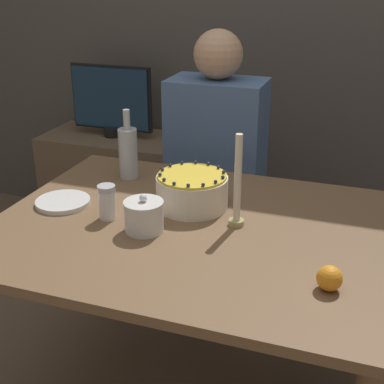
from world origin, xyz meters
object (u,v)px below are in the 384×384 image
at_px(sugar_bowl, 144,216).
at_px(candle, 237,189).
at_px(tv_monitor, 111,100).
at_px(bottle, 128,152).
at_px(sugar_shaker, 107,202).
at_px(cake, 192,191).
at_px(person_man_blue_shirt, 216,192).

height_order(sugar_bowl, candle, candle).
distance_m(candle, tv_monitor, 1.50).
bearing_deg(tv_monitor, sugar_bowl, -58.93).
height_order(candle, bottle, candle).
bearing_deg(sugar_shaker, cake, 37.66).
xyz_separation_m(candle, tv_monitor, (-1.00, 1.11, -0.06)).
bearing_deg(sugar_shaker, person_man_blue_shirt, 79.05).
xyz_separation_m(cake, sugar_bowl, (-0.08, -0.21, -0.01)).
distance_m(cake, sugar_shaker, 0.28).
xyz_separation_m(candle, bottle, (-0.49, 0.26, -0.02)).
bearing_deg(cake, candle, -25.35).
bearing_deg(bottle, tv_monitor, 120.98).
relative_size(cake, sugar_bowl, 1.95).
bearing_deg(sugar_bowl, cake, 69.27).
distance_m(bottle, person_man_blue_shirt, 0.53).
bearing_deg(candle, sugar_shaker, -167.30).
distance_m(candle, person_man_blue_shirt, 0.75).
height_order(cake, sugar_bowl, cake).
distance_m(sugar_shaker, person_man_blue_shirt, 0.78).
bearing_deg(person_man_blue_shirt, sugar_shaker, 79.05).
distance_m(sugar_shaker, bottle, 0.36).
height_order(sugar_shaker, tv_monitor, tv_monitor).
bearing_deg(bottle, person_man_blue_shirt, 58.44).
relative_size(cake, person_man_blue_shirt, 0.19).
height_order(cake, bottle, bottle).
relative_size(cake, tv_monitor, 0.51).
bearing_deg(tv_monitor, candle, -47.95).
bearing_deg(sugar_bowl, bottle, 121.26).
height_order(sugar_bowl, person_man_blue_shirt, person_man_blue_shirt).
bearing_deg(sugar_shaker, tv_monitor, 116.66).
height_order(sugar_shaker, candle, candle).
relative_size(sugar_bowl, candle, 0.41).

